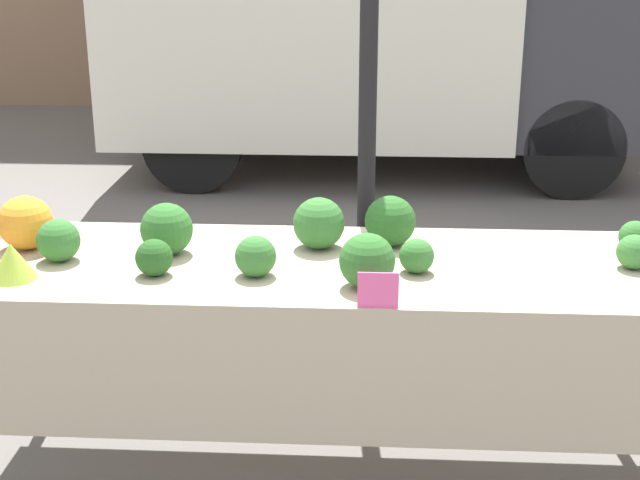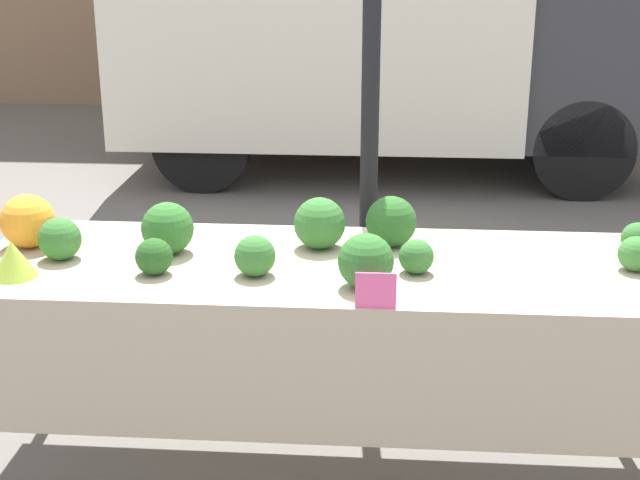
{
  "view_description": "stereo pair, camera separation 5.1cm",
  "coord_description": "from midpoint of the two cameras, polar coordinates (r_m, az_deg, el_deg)",
  "views": [
    {
      "loc": [
        0.16,
        -2.84,
        1.86
      ],
      "look_at": [
        0.0,
        0.0,
        0.88
      ],
      "focal_mm": 50.0,
      "sensor_mm": 36.0,
      "label": 1
    },
    {
      "loc": [
        0.21,
        -2.84,
        1.86
      ],
      "look_at": [
        0.0,
        0.0,
        0.88
      ],
      "focal_mm": 50.0,
      "sensor_mm": 36.0,
      "label": 2
    }
  ],
  "objects": [
    {
      "name": "broccoli_head_7",
      "position": [
        2.96,
        -10.1,
        -1.05
      ],
      "size": [
        0.12,
        0.12,
        0.12
      ],
      "color": "#23511E",
      "rests_on": "market_table"
    },
    {
      "name": "broccoli_head_6",
      "position": [
        3.16,
        -15.88,
        0.07
      ],
      "size": [
        0.15,
        0.15,
        0.15
      ],
      "color": "#336B2D",
      "rests_on": "market_table"
    },
    {
      "name": "broccoli_head_9",
      "position": [
        3.15,
        0.44,
        1.08
      ],
      "size": [
        0.18,
        0.18,
        0.18
      ],
      "color": "#336B2D",
      "rests_on": "market_table"
    },
    {
      "name": "romanesco_head",
      "position": [
        3.05,
        -18.61,
        -1.18
      ],
      "size": [
        0.15,
        0.15,
        0.12
      ],
      "color": "#93B238",
      "rests_on": "market_table"
    },
    {
      "name": "broccoli_head_4",
      "position": [
        3.14,
        -9.28,
        0.75
      ],
      "size": [
        0.18,
        0.18,
        0.18
      ],
      "color": "#2D6628",
      "rests_on": "market_table"
    },
    {
      "name": "ground_plane",
      "position": [
        3.4,
        0.44,
        -14.18
      ],
      "size": [
        40.0,
        40.0,
        0.0
      ],
      "primitive_type": "plane",
      "color": "slate"
    },
    {
      "name": "broccoli_head_5",
      "position": [
        3.18,
        5.03,
        1.19
      ],
      "size": [
        0.18,
        0.18,
        0.18
      ],
      "color": "#285B23",
      "rests_on": "market_table"
    },
    {
      "name": "broccoli_head_1",
      "position": [
        2.8,
        3.47,
        -1.36
      ],
      "size": [
        0.18,
        0.18,
        0.18
      ],
      "color": "#2D6628",
      "rests_on": "market_table"
    },
    {
      "name": "market_table",
      "position": [
        3.01,
        0.39,
        -3.53
      ],
      "size": [
        2.37,
        0.79,
        0.8
      ],
      "color": "tan",
      "rests_on": "ground_plane"
    },
    {
      "name": "price_sign",
      "position": [
        2.66,
        4.13,
        -3.26
      ],
      "size": [
        0.12,
        0.01,
        0.11
      ],
      "color": "#F45B9E",
      "rests_on": "market_table"
    },
    {
      "name": "orange_cauliflower",
      "position": [
        3.32,
        -17.78,
        1.16
      ],
      "size": [
        0.19,
        0.19,
        0.19
      ],
      "color": "orange",
      "rests_on": "market_table"
    },
    {
      "name": "broccoli_head_3",
      "position": [
        3.14,
        19.98,
        -0.82
      ],
      "size": [
        0.12,
        0.12,
        0.12
      ],
      "color": "#387533",
      "rests_on": "market_table"
    },
    {
      "name": "broccoli_head_2",
      "position": [
        3.3,
        20.06,
        0.09
      ],
      "size": [
        0.11,
        0.11,
        0.11
      ],
      "color": "#336B2D",
      "rests_on": "market_table"
    },
    {
      "name": "tent_pole",
      "position": [
        3.47,
        3.63,
        7.41
      ],
      "size": [
        0.07,
        0.07,
        2.33
      ],
      "color": "black",
      "rests_on": "ground_plane"
    },
    {
      "name": "broccoli_head_8",
      "position": [
        2.94,
        6.67,
        -1.06
      ],
      "size": [
        0.12,
        0.12,
        0.12
      ],
      "color": "#336B2D",
      "rests_on": "market_table"
    },
    {
      "name": "broccoli_head_0",
      "position": [
        2.9,
        -3.69,
        -1.02
      ],
      "size": [
        0.14,
        0.14,
        0.14
      ],
      "color": "#336B2D",
      "rests_on": "market_table"
    }
  ]
}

